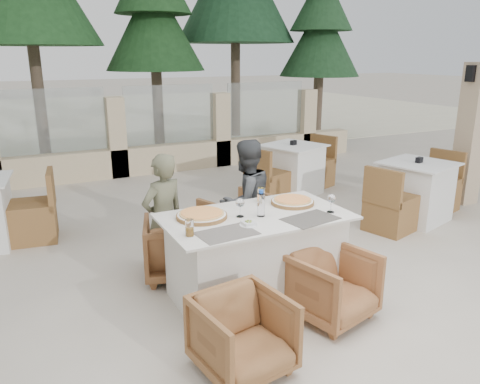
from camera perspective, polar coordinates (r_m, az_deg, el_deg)
name	(u,v)px	position (r m, az deg, el deg)	size (l,w,h in m)	color
ground	(238,293)	(4.37, -0.20, -12.25)	(80.00, 80.00, 0.00)	beige
sand_patch	(60,117)	(17.64, -21.14, 8.53)	(30.00, 16.00, 0.01)	#ECE5C1
perimeter_wall_far	(116,132)	(8.51, -14.87, 7.11)	(10.00, 0.34, 1.60)	beige
lantern_pillar	(471,135)	(7.47, 26.31, 6.28)	(0.34, 0.34, 2.00)	tan
pine_centre	(154,36)	(11.12, -10.39, 18.25)	(2.20, 2.20, 5.00)	#1C411C
pine_mid_right	(235,0)	(12.58, -0.57, 22.37)	(2.99, 2.99, 6.80)	#1A3E22
pine_far_right	(320,48)	(12.28, 9.73, 16.91)	(1.98, 1.98, 4.50)	#1D4121
dining_table	(255,256)	(4.17, 1.87, -7.86)	(1.60, 0.90, 0.77)	silver
placemat_near_left	(227,233)	(3.62, -1.63, -5.05)	(0.45, 0.30, 0.00)	#635C55
placemat_near_right	(310,219)	(3.98, 8.59, -3.24)	(0.45, 0.30, 0.00)	#4F4A44
pizza_left	(202,215)	(3.97, -4.69, -2.77)	(0.43, 0.43, 0.06)	orange
pizza_right	(292,201)	(4.35, 6.42, -1.11)	(0.40, 0.40, 0.05)	orange
water_bottle	(261,203)	(3.97, 2.58, -1.35)	(0.07, 0.07, 0.23)	#A6BFDB
wine_glass_centre	(240,207)	(3.96, 0.01, -1.79)	(0.08, 0.08, 0.18)	silver
wine_glass_corner	(331,202)	(4.15, 11.06, -1.23)	(0.08, 0.08, 0.18)	white
beer_glass_left	(190,228)	(3.58, -6.17, -4.34)	(0.07, 0.07, 0.13)	#BF7B1A
beer_glass_right	(261,195)	(4.36, 2.60, -0.37)	(0.07, 0.07, 0.14)	gold
olive_dish	(249,223)	(3.78, 1.05, -3.80)	(0.11, 0.11, 0.04)	silver
armchair_far_left	(178,247)	(4.63, -7.60, -6.69)	(0.63, 0.65, 0.59)	brown
armchair_far_right	(241,224)	(5.09, 0.12, -3.97)	(0.69, 0.71, 0.65)	#925E35
armchair_near_left	(243,335)	(3.31, 0.34, -17.05)	(0.58, 0.60, 0.55)	brown
armchair_near_right	(332,285)	(3.97, 11.09, -11.07)	(0.61, 0.63, 0.57)	#975F37
diner_left	(164,220)	(4.40, -9.30, -3.35)	(0.46, 0.30, 1.25)	#56573F
diner_right	(246,202)	(4.81, 0.72, -1.17)	(0.63, 0.49, 1.29)	#3D3F42
bg_table_b	(293,169)	(7.31, 6.43, 2.76)	(1.64, 0.82, 0.77)	white
bg_table_c	(416,191)	(6.50, 20.64, 0.06)	(1.64, 0.82, 0.77)	silver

